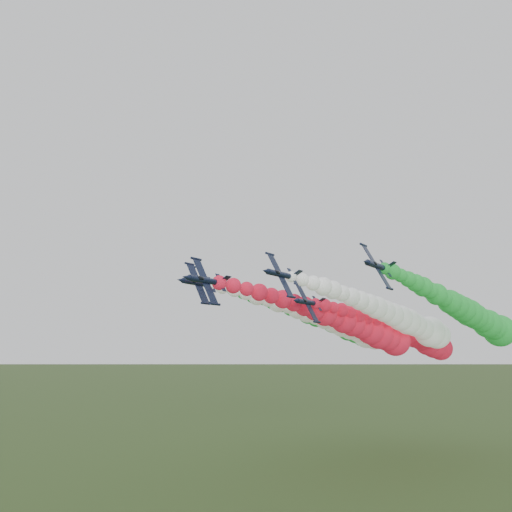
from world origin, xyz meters
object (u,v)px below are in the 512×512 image
(jet_lead, at_px, (361,327))
(jet_inner_left, at_px, (338,324))
(jet_inner_right, at_px, (406,321))
(jet_outer_right, at_px, (475,316))
(jet_trail, at_px, (412,336))
(jet_outer_left, at_px, (332,322))

(jet_lead, height_order, jet_inner_left, jet_inner_left)
(jet_inner_right, xyz_separation_m, jet_outer_right, (15.11, 8.08, 1.07))
(jet_lead, height_order, jet_inner_right, jet_inner_right)
(jet_inner_left, relative_size, jet_inner_right, 1.00)
(jet_lead, distance_m, jet_outer_right, 29.60)
(jet_inner_left, bearing_deg, jet_lead, -36.38)
(jet_inner_right, distance_m, jet_outer_right, 17.17)
(jet_outer_right, bearing_deg, jet_inner_right, -151.87)
(jet_lead, distance_m, jet_trail, 26.37)
(jet_lead, height_order, jet_outer_left, jet_outer_left)
(jet_outer_left, bearing_deg, jet_inner_left, -54.45)
(jet_inner_left, relative_size, jet_outer_left, 1.00)
(jet_lead, xyz_separation_m, jet_outer_left, (-16.24, 16.39, 2.49))
(jet_inner_left, height_order, jet_trail, jet_inner_left)
(jet_inner_right, xyz_separation_m, jet_outer_left, (-24.38, 6.38, 0.70))
(jet_inner_left, xyz_separation_m, jet_outer_left, (-6.68, 9.34, 1.03))
(jet_inner_left, xyz_separation_m, jet_outer_right, (32.82, 11.05, 1.39))
(jet_trail, bearing_deg, jet_inner_left, -126.51)
(jet_inner_left, xyz_separation_m, jet_inner_right, (17.70, 2.96, 0.33))
(jet_lead, relative_size, jet_trail, 1.00)
(jet_lead, relative_size, jet_outer_right, 1.00)
(jet_inner_right, bearing_deg, jet_outer_left, 165.34)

